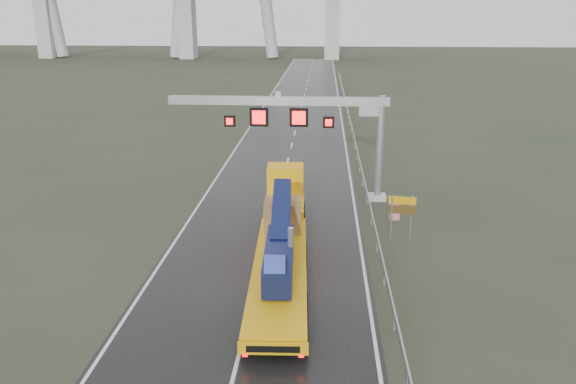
# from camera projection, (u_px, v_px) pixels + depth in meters

# --- Properties ---
(ground) EXTENTS (400.00, 400.00, 0.00)m
(ground) POSITION_uv_depth(u_px,v_px,m) (243.00, 338.00, 22.46)
(ground) COLOR #2B3223
(ground) RESTS_ON ground
(road) EXTENTS (11.00, 200.00, 0.02)m
(road) POSITION_uv_depth(u_px,v_px,m) (295.00, 133.00, 60.46)
(road) COLOR black
(road) RESTS_ON ground
(guardrail) EXTENTS (0.20, 140.00, 1.40)m
(guardrail) POSITION_uv_depth(u_px,v_px,m) (357.00, 149.00, 50.38)
(guardrail) COLOR gray
(guardrail) RESTS_ON ground
(sign_gantry) EXTENTS (14.90, 1.20, 7.42)m
(sign_gantry) POSITION_uv_depth(u_px,v_px,m) (309.00, 119.00, 37.71)
(sign_gantry) COLOR silver
(sign_gantry) RESTS_ON ground
(heavy_haul_truck) EXTENTS (3.16, 17.20, 4.02)m
(heavy_haul_truck) POSITION_uv_depth(u_px,v_px,m) (282.00, 228.00, 29.72)
(heavy_haul_truck) COLOR #E6A60C
(heavy_haul_truck) RESTS_ON ground
(exit_sign_pair) EXTENTS (1.53, 0.33, 2.64)m
(exit_sign_pair) POSITION_uv_depth(u_px,v_px,m) (402.00, 209.00, 31.65)
(exit_sign_pair) COLOR #969A9F
(exit_sign_pair) RESTS_ON ground
(striped_barrier) EXTENTS (0.64, 0.38, 1.05)m
(striped_barrier) POSITION_uv_depth(u_px,v_px,m) (395.00, 212.00, 35.14)
(striped_barrier) COLOR red
(striped_barrier) RESTS_ON ground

